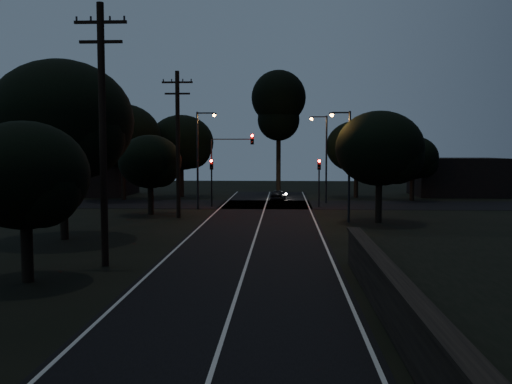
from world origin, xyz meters
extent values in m
cube|color=black|center=(0.00, 22.00, 0.01)|extent=(8.00, 70.00, 0.02)
cube|color=black|center=(0.00, 42.00, 0.01)|extent=(60.00, 8.00, 0.02)
cube|color=beige|center=(0.00, 22.00, 0.03)|extent=(0.12, 70.00, 0.01)
cube|color=beige|center=(-3.75, 22.00, 0.03)|extent=(0.12, 70.00, 0.01)
cube|color=beige|center=(3.75, 22.00, 0.03)|extent=(0.12, 70.00, 0.01)
cube|color=black|center=(4.60, 3.00, 0.75)|extent=(0.40, 26.00, 1.50)
cube|color=black|center=(4.60, 3.00, 1.55)|extent=(0.55, 26.00, 0.10)
cylinder|color=black|center=(-6.00, 15.00, 5.50)|extent=(0.30, 0.30, 11.00)
cube|color=black|center=(-6.00, 15.00, 10.20)|extent=(2.20, 0.12, 0.12)
cube|color=black|center=(-6.00, 15.00, 9.40)|extent=(1.80, 0.12, 0.12)
cylinder|color=black|center=(-6.00, 32.00, 5.25)|extent=(0.30, 0.30, 10.50)
cube|color=black|center=(-6.00, 32.00, 9.70)|extent=(2.20, 0.12, 0.12)
cube|color=black|center=(-6.00, 32.00, 8.90)|extent=(1.80, 0.12, 0.12)
cylinder|color=black|center=(-8.00, 12.00, 1.12)|extent=(0.44, 0.44, 2.23)
ellipsoid|color=black|center=(-8.00, 12.00, 4.01)|extent=(4.74, 4.74, 4.03)
sphere|color=black|center=(-7.17, 11.53, 3.53)|extent=(2.84, 2.84, 2.84)
cylinder|color=black|center=(-10.50, 22.00, 1.80)|extent=(0.44, 0.44, 3.60)
ellipsoid|color=black|center=(-10.50, 22.00, 6.51)|extent=(7.76, 7.76, 6.60)
sphere|color=black|center=(-9.14, 21.22, 5.73)|extent=(4.66, 4.66, 4.66)
cylinder|color=black|center=(-8.50, 34.00, 1.12)|extent=(0.44, 0.44, 2.23)
ellipsoid|color=black|center=(-8.50, 34.00, 4.02)|extent=(4.76, 4.76, 4.05)
sphere|color=black|center=(-7.67, 33.52, 3.54)|extent=(2.86, 2.86, 2.86)
cylinder|color=black|center=(-9.00, 50.00, 1.56)|extent=(0.44, 0.44, 3.12)
ellipsoid|color=black|center=(-9.00, 50.00, 5.63)|extent=(6.69, 6.69, 5.69)
sphere|color=black|center=(-7.83, 49.33, 4.96)|extent=(4.02, 4.02, 4.02)
cylinder|color=black|center=(-14.00, 46.00, 1.74)|extent=(0.44, 0.44, 3.47)
ellipsoid|color=black|center=(-14.00, 46.00, 6.21)|extent=(7.31, 7.31, 6.21)
sphere|color=black|center=(-12.72, 45.27, 5.48)|extent=(4.39, 4.39, 4.39)
cylinder|color=black|center=(9.00, 50.00, 1.44)|extent=(0.44, 0.44, 2.88)
ellipsoid|color=black|center=(9.00, 50.00, 5.21)|extent=(6.20, 6.20, 5.27)
sphere|color=black|center=(10.09, 49.38, 4.59)|extent=(3.72, 3.72, 3.72)
cylinder|color=black|center=(14.00, 47.00, 1.15)|extent=(0.44, 0.44, 2.30)
ellipsoid|color=black|center=(14.00, 47.00, 4.14)|extent=(4.90, 4.90, 4.17)
sphere|color=black|center=(14.86, 46.51, 3.65)|extent=(2.94, 2.94, 2.94)
cylinder|color=black|center=(8.00, 30.00, 1.40)|extent=(0.44, 0.44, 2.79)
ellipsoid|color=black|center=(8.00, 30.00, 5.01)|extent=(5.92, 5.92, 5.03)
sphere|color=black|center=(9.04, 29.41, 4.42)|extent=(3.55, 3.55, 3.55)
cylinder|color=black|center=(1.00, 55.00, 3.76)|extent=(0.50, 0.50, 7.51)
sphere|color=black|center=(1.00, 55.00, 10.66)|extent=(6.01, 6.01, 6.01)
sphere|color=black|center=(1.00, 55.00, 8.20)|extent=(4.65, 4.65, 4.65)
cube|color=black|center=(-20.00, 52.00, 2.20)|extent=(10.00, 8.00, 4.40)
cube|color=black|center=(20.00, 53.00, 2.00)|extent=(9.00, 7.00, 4.00)
cylinder|color=black|center=(-4.60, 40.00, 1.60)|extent=(0.12, 0.12, 3.20)
cube|color=black|center=(-4.60, 40.00, 3.65)|extent=(0.28, 0.22, 0.90)
sphere|color=#FF0705|center=(-4.60, 39.87, 3.95)|extent=(0.22, 0.22, 0.22)
cylinder|color=black|center=(4.60, 40.00, 1.60)|extent=(0.12, 0.12, 3.20)
cube|color=black|center=(4.60, 40.00, 3.65)|extent=(0.28, 0.22, 0.90)
sphere|color=#FF0705|center=(4.60, 39.87, 3.95)|extent=(0.22, 0.22, 0.22)
cylinder|color=black|center=(-4.60, 40.00, 2.50)|extent=(0.12, 0.12, 5.00)
cube|color=black|center=(-1.10, 40.00, 5.80)|extent=(0.28, 0.22, 0.90)
sphere|color=#FF0705|center=(-1.10, 39.87, 6.10)|extent=(0.22, 0.22, 0.22)
cube|color=black|center=(-2.85, 40.00, 5.80)|extent=(3.50, 0.08, 0.08)
cylinder|color=black|center=(-5.50, 38.00, 4.00)|extent=(0.16, 0.16, 8.00)
cube|color=black|center=(-4.80, 38.00, 7.90)|extent=(1.40, 0.10, 0.10)
cube|color=black|center=(-4.10, 38.00, 7.85)|extent=(0.35, 0.22, 0.12)
sphere|color=orange|center=(-4.10, 38.00, 7.75)|extent=(0.26, 0.26, 0.26)
cylinder|color=black|center=(5.50, 44.00, 4.00)|extent=(0.16, 0.16, 8.00)
cube|color=black|center=(4.80, 44.00, 7.90)|extent=(1.40, 0.10, 0.10)
cube|color=black|center=(4.10, 44.00, 7.85)|extent=(0.35, 0.22, 0.12)
sphere|color=orange|center=(4.10, 44.00, 7.75)|extent=(0.26, 0.26, 0.26)
cylinder|color=black|center=(6.00, 30.00, 3.75)|extent=(0.16, 0.16, 7.50)
cube|color=black|center=(5.40, 30.00, 7.40)|extent=(1.20, 0.10, 0.10)
cube|color=black|center=(4.80, 30.00, 7.35)|extent=(0.35, 0.22, 0.12)
sphere|color=orange|center=(4.80, 30.00, 7.25)|extent=(0.26, 0.26, 0.26)
imported|color=black|center=(1.05, 46.00, 0.53)|extent=(1.61, 3.24, 1.06)
camera|label=1|loc=(1.59, -8.63, 4.98)|focal=40.00mm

